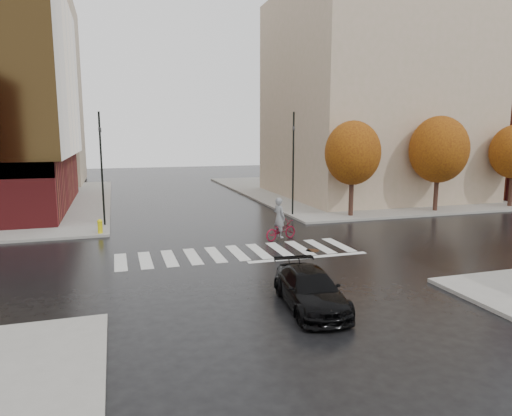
{
  "coord_description": "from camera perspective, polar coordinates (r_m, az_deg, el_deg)",
  "views": [
    {
      "loc": [
        -5.58,
        -20.45,
        5.78
      ],
      "look_at": [
        1.28,
        1.57,
        2.0
      ],
      "focal_mm": 32.0,
      "sensor_mm": 36.0,
      "label": 1
    }
  ],
  "objects": [
    {
      "name": "manhole",
      "position": [
        23.01,
        7.06,
        -5.3
      ],
      "size": [
        0.72,
        0.72,
        0.01
      ],
      "primitive_type": "cylinder",
      "rotation": [
        0.0,
        0.0,
        -0.09
      ],
      "color": "#442918",
      "rests_on": "ground"
    },
    {
      "name": "traffic_light_ne",
      "position": [
        31.8,
        4.68,
        6.36
      ],
      "size": [
        0.15,
        0.18,
        7.09
      ],
      "rotation": [
        0.0,
        0.0,
        3.1
      ],
      "color": "black",
      "rests_on": "sidewalk_ne"
    },
    {
      "name": "fire_hydrant",
      "position": [
        27.46,
        -18.92,
        -2.08
      ],
      "size": [
        0.29,
        0.29,
        0.82
      ],
      "color": "yellow",
      "rests_on": "sidewalk_nw"
    },
    {
      "name": "tree_ne_b",
      "position": [
        35.87,
        21.87,
        6.79
      ],
      "size": [
        4.2,
        4.2,
        6.89
      ],
      "color": "#331E16",
      "rests_on": "sidewalk_ne"
    },
    {
      "name": "building_ne_tan",
      "position": [
        43.86,
        14.13,
        13.44
      ],
      "size": [
        16.0,
        16.0,
        18.0
      ],
      "primitive_type": "cube",
      "color": "tan",
      "rests_on": "sidewalk_ne"
    },
    {
      "name": "tree_ne_a",
      "position": [
        31.94,
        11.98,
        6.73
      ],
      "size": [
        3.8,
        3.8,
        6.5
      ],
      "color": "#331E16",
      "rests_on": "sidewalk_ne"
    },
    {
      "name": "ground",
      "position": [
        21.97,
        -1.99,
        -5.95
      ],
      "size": [
        120.0,
        120.0,
        0.0
      ],
      "primitive_type": "plane",
      "color": "black",
      "rests_on": "ground"
    },
    {
      "name": "sedan",
      "position": [
        15.58,
        6.81,
        -10.06
      ],
      "size": [
        2.2,
        4.5,
        1.26
      ],
      "primitive_type": "imported",
      "rotation": [
        0.0,
        0.0,
        -0.1
      ],
      "color": "black",
      "rests_on": "ground"
    },
    {
      "name": "building_nw_far",
      "position": [
        58.55,
        -28.23,
        12.51
      ],
      "size": [
        14.0,
        12.0,
        20.0
      ],
      "primitive_type": "cube",
      "color": "tan",
      "rests_on": "sidewalk_nw"
    },
    {
      "name": "cyclist",
      "position": [
        24.99,
        3.04,
        -2.2
      ],
      "size": [
        2.18,
        1.41,
        2.35
      ],
      "rotation": [
        0.0,
        0.0,
        1.94
      ],
      "color": "maroon",
      "rests_on": "ground"
    },
    {
      "name": "sidewalk_ne",
      "position": [
        49.57,
        15.27,
        2.37
      ],
      "size": [
        30.0,
        30.0,
        0.15
      ],
      "primitive_type": "cube",
      "color": "gray",
      "rests_on": "ground"
    },
    {
      "name": "traffic_light_nw",
      "position": [
        29.51,
        -18.77,
        5.48
      ],
      "size": [
        0.21,
        0.19,
        6.94
      ],
      "rotation": [
        0.0,
        0.0,
        -1.24
      ],
      "color": "black",
      "rests_on": "sidewalk_nw"
    },
    {
      "name": "crosswalk",
      "position": [
        22.44,
        -2.33,
        -5.62
      ],
      "size": [
        12.0,
        3.0,
        0.01
      ],
      "primitive_type": "cube",
      "color": "silver",
      "rests_on": "ground"
    }
  ]
}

